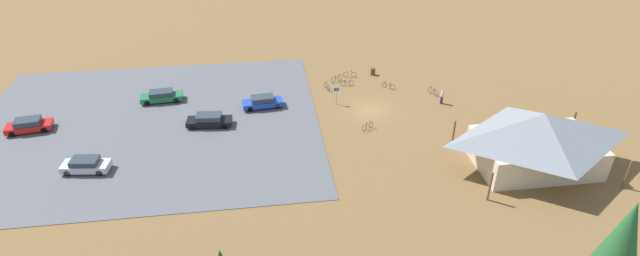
{
  "coord_description": "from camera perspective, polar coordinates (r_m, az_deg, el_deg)",
  "views": [
    {
      "loc": [
        12.58,
        49.43,
        28.25
      ],
      "look_at": [
        6.47,
        5.07,
        1.2
      ],
      "focal_mm": 28.69,
      "sensor_mm": 36.0,
      "label": 1
    }
  ],
  "objects": [
    {
      "name": "car_green_end_stall",
      "position": [
        62.32,
        -17.25,
        3.42
      ],
      "size": [
        4.85,
        2.05,
        1.33
      ],
      "color": "#1E6B3D",
      "rests_on": "parking_lot_asphalt"
    },
    {
      "name": "bicycle_red_lone_west",
      "position": [
        62.74,
        12.51,
        3.99
      ],
      "size": [
        0.76,
        1.61,
        0.9
      ],
      "color": "black",
      "rests_on": "ground"
    },
    {
      "name": "bicycle_green_edge_north",
      "position": [
        64.51,
        1.86,
        5.53
      ],
      "size": [
        1.55,
        0.98,
        0.87
      ],
      "color": "black",
      "rests_on": "ground"
    },
    {
      "name": "ground",
      "position": [
        58.31,
        5.64,
        1.99
      ],
      "size": [
        160.0,
        160.0,
        0.0
      ],
      "primitive_type": "plane",
      "color": "brown",
      "rests_on": "ground"
    },
    {
      "name": "bicycle_silver_lone_east",
      "position": [
        62.49,
        0.79,
        4.63
      ],
      "size": [
        0.54,
        1.61,
        0.85
      ],
      "color": "black",
      "rests_on": "ground"
    },
    {
      "name": "bicycle_orange_yard_left",
      "position": [
        54.48,
        5.34,
        0.21
      ],
      "size": [
        1.44,
        0.96,
        0.82
      ],
      "color": "black",
      "rests_on": "ground"
    },
    {
      "name": "bicycle_white_near_porch",
      "position": [
        65.79,
        3.35,
        5.99
      ],
      "size": [
        1.68,
        0.48,
        0.83
      ],
      "color": "black",
      "rests_on": "ground"
    },
    {
      "name": "car_red_mid_lot",
      "position": [
        61.86,
        -29.74,
        0.28
      ],
      "size": [
        4.7,
        2.41,
        1.4
      ],
      "color": "red",
      "rests_on": "parking_lot_asphalt"
    },
    {
      "name": "bicycle_purple_yard_center",
      "position": [
        63.26,
        7.64,
        4.68
      ],
      "size": [
        1.4,
        1.14,
        0.83
      ],
      "color": "black",
      "rests_on": "ground"
    },
    {
      "name": "car_blue_back_corner",
      "position": [
        58.59,
        -6.42,
        2.91
      ],
      "size": [
        4.69,
        2.13,
        1.38
      ],
      "color": "#1E42B2",
      "rests_on": "parking_lot_asphalt"
    },
    {
      "name": "bike_pavilion",
      "position": [
        51.28,
        23.26,
        -0.96
      ],
      "size": [
        13.08,
        9.02,
        5.66
      ],
      "color": "beige",
      "rests_on": "ground"
    },
    {
      "name": "car_black_inner_stall",
      "position": [
        55.92,
        -12.26,
        0.87
      ],
      "size": [
        4.89,
        2.18,
        1.35
      ],
      "color": "black",
      "rests_on": "parking_lot_asphalt"
    },
    {
      "name": "trash_bin",
      "position": [
        66.59,
        5.92,
        6.28
      ],
      "size": [
        0.6,
        0.6,
        0.9
      ],
      "primitive_type": "cylinder",
      "color": "brown",
      "rests_on": "ground"
    },
    {
      "name": "lot_sign",
      "position": [
        58.67,
        1.83,
        3.89
      ],
      "size": [
        0.56,
        0.08,
        2.2
      ],
      "color": "#99999E",
      "rests_on": "ground"
    },
    {
      "name": "bicycle_blue_back_row",
      "position": [
        63.52,
        3.02,
        5.04
      ],
      "size": [
        1.63,
        0.48,
        0.82
      ],
      "color": "black",
      "rests_on": "ground"
    },
    {
      "name": "parking_lot_asphalt",
      "position": [
        58.19,
        -18.69,
        0.32
      ],
      "size": [
        36.73,
        30.63,
        0.05
      ],
      "primitive_type": "cube",
      "color": "#56565B",
      "rests_on": "ground"
    },
    {
      "name": "car_silver_by_curb",
      "position": [
        52.41,
        -24.68,
        -3.77
      ],
      "size": [
        4.52,
        2.3,
        1.36
      ],
      "color": "#BCBCC1",
      "rests_on": "parking_lot_asphalt"
    },
    {
      "name": "pine_midwest",
      "position": [
        39.61,
        30.89,
        -10.2
      ],
      "size": [
        2.84,
        2.84,
        7.69
      ],
      "color": "brown",
      "rests_on": "ground"
    },
    {
      "name": "visitor_at_bikes",
      "position": [
        60.69,
        13.47,
        3.47
      ],
      "size": [
        0.38,
        0.4,
        1.77
      ],
      "color": "#2D3347",
      "rests_on": "ground"
    }
  ]
}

